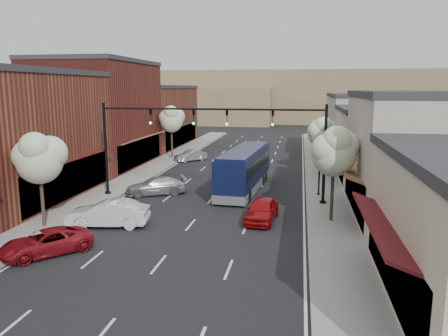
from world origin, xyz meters
The scene contains 27 objects.
ground centered at (0.00, 0.00, 0.00)m, with size 160.00×160.00×0.00m, color black.
sidewalk_left centered at (-8.40, 18.50, 0.07)m, with size 2.80×73.00×0.15m, color gray.
sidewalk_right centered at (8.40, 18.50, 0.07)m, with size 2.80×73.00×0.15m, color gray.
curb_left centered at (-7.00, 18.50, 0.07)m, with size 0.25×73.00×0.17m, color gray.
curb_right centered at (7.00, 18.50, 0.07)m, with size 0.25×73.00×0.17m, color gray.
bldg_left_midnear centered at (-14.23, 6.00, 4.66)m, with size 10.14×14.10×9.40m.
bldg_left_midfar centered at (-14.24, 20.00, 5.40)m, with size 10.14×14.10×10.90m.
bldg_left_far centered at (-14.22, 36.00, 4.16)m, with size 10.14×18.10×8.40m.
bldg_right_midnear centered at (13.72, 6.00, 3.91)m, with size 9.14×12.10×7.90m.
bldg_right_midfar centered at (13.70, 18.00, 3.17)m, with size 9.14×12.10×6.40m.
bldg_right_far centered at (13.71, 32.00, 3.66)m, with size 9.14×16.10×7.40m.
hill_far centered at (0.00, 90.00, 6.00)m, with size 120.00×30.00×12.00m, color #7A6647.
hill_near centered at (-25.00, 78.00, 4.00)m, with size 50.00×20.00×8.00m, color #7A6647.
signal_mast_right centered at (5.62, 8.00, 4.62)m, with size 8.22×0.46×7.00m.
signal_mast_left centered at (-5.62, 8.00, 4.62)m, with size 8.22×0.46×7.00m.
tree_right_near centered at (8.35, 3.94, 4.45)m, with size 2.85×2.65×5.95m.
tree_right_far centered at (8.35, 19.94, 3.99)m, with size 2.85×2.65×5.43m.
tree_left_near centered at (-8.25, -0.06, 4.22)m, with size 2.85×2.65×5.69m.
tree_left_far centered at (-8.25, 25.94, 4.60)m, with size 2.85×2.65×6.13m.
lamp_post_near centered at (7.80, 10.50, 3.01)m, with size 0.44×0.44×4.44m.
lamp_post_far centered at (7.80, 28.00, 3.01)m, with size 0.44×0.44×4.44m.
coach_bus centered at (2.02, 11.54, 1.74)m, with size 3.19×10.97×3.31m.
red_hatchback centered at (4.13, 3.56, 0.71)m, with size 1.67×4.16×1.42m, color #9C0B0D.
parked_car_a centered at (-5.85, -3.71, 0.61)m, with size 2.02×4.37×1.21m, color maroon.
parked_car_b centered at (-4.73, 0.94, 0.78)m, with size 1.66×4.76×1.57m, color silver.
parked_car_c centered at (-4.48, 8.95, 0.67)m, with size 1.87×4.61×1.34m, color #A6A6AB.
parked_car_e centered at (-5.70, 24.41, 0.61)m, with size 1.29×3.71×1.22m, color #98989D.
Camera 1 is at (6.30, -22.30, 8.09)m, focal length 35.00 mm.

